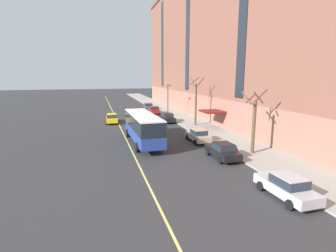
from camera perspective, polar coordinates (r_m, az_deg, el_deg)
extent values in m
plane|color=#303033|center=(32.33, -4.40, -3.11)|extent=(260.00, 260.00, 0.00)
cube|color=#9E9B93|center=(37.96, 8.97, -0.98)|extent=(5.52, 160.00, 0.15)
cube|color=brown|center=(39.73, 23.93, 19.76)|extent=(12.00, 110.00, 29.06)
cube|color=#A56A58|center=(36.18, 14.92, 1.61)|extent=(0.14, 110.00, 4.40)
cube|color=maroon|center=(39.43, 9.69, 3.16)|extent=(3.20, 3.40, 0.24)
cube|color=#1E232B|center=(36.66, 16.09, 23.39)|extent=(0.10, 2.00, 22.09)
cube|color=#1E232B|center=(55.14, 4.28, 19.42)|extent=(0.10, 2.00, 22.09)
cube|color=#1E232B|center=(74.75, -1.26, 17.20)|extent=(0.10, 2.00, 22.09)
cube|color=navy|center=(30.61, -5.47, -1.56)|extent=(2.80, 11.05, 1.23)
cube|color=black|center=(30.34, -5.52, 0.95)|extent=(2.81, 11.05, 1.50)
cube|color=white|center=(30.21, -5.54, 2.47)|extent=(2.83, 11.06, 0.12)
cube|color=#19232D|center=(35.73, -7.25, 2.19)|extent=(2.33, 0.14, 1.12)
cube|color=orange|center=(35.64, -7.28, 3.33)|extent=(1.77, 0.10, 0.28)
cube|color=black|center=(36.05, -7.19, -0.52)|extent=(2.48, 0.18, 0.24)
cube|color=white|center=(35.87, -8.59, -0.21)|extent=(0.28, 0.07, 0.18)
cube|color=white|center=(36.16, -5.81, -0.05)|extent=(0.28, 0.07, 0.18)
cylinder|color=black|center=(34.27, -8.79, -1.54)|extent=(0.32, 1.01, 1.00)
cylinder|color=black|center=(34.69, -4.65, -1.29)|extent=(0.32, 1.01, 1.00)
cylinder|color=black|center=(27.41, -6.68, -4.65)|extent=(0.32, 1.01, 1.00)
cylinder|color=black|center=(27.94, -1.55, -4.28)|extent=(0.32, 1.01, 1.00)
cube|color=black|center=(25.66, 11.75, -5.57)|extent=(1.83, 4.41, 0.64)
cube|color=#232D38|center=(25.31, 12.03, -4.40)|extent=(1.60, 1.99, 0.56)
cube|color=black|center=(25.24, 12.05, -3.74)|extent=(1.56, 1.90, 0.04)
cylinder|color=black|center=(26.55, 8.66, -5.62)|extent=(0.22, 0.64, 0.64)
cylinder|color=black|center=(27.31, 12.07, -5.28)|extent=(0.22, 0.64, 0.64)
cylinder|color=black|center=(24.21, 11.32, -7.36)|extent=(0.22, 0.64, 0.64)
cylinder|color=black|center=(25.03, 14.97, -6.91)|extent=(0.22, 0.64, 0.64)
cube|color=black|center=(44.53, -0.11, 1.65)|extent=(1.84, 4.52, 0.64)
cube|color=#232D38|center=(44.22, -0.04, 2.37)|extent=(1.58, 2.05, 0.56)
cube|color=black|center=(44.18, -0.04, 2.76)|extent=(1.54, 1.96, 0.04)
cylinder|color=black|center=(45.72, -1.58, 1.48)|extent=(0.23, 0.64, 0.64)
cylinder|color=black|center=(46.12, 0.50, 1.57)|extent=(0.23, 0.64, 0.64)
cylinder|color=black|center=(43.05, -0.77, 0.89)|extent=(0.23, 0.64, 0.64)
cylinder|color=black|center=(43.48, 1.43, 0.99)|extent=(0.23, 0.64, 0.64)
cube|color=#B7B7BC|center=(19.03, 24.26, -12.29)|extent=(1.84, 4.57, 0.64)
cube|color=#232D38|center=(18.65, 24.86, -10.82)|extent=(1.58, 2.07, 0.56)
cube|color=#B7B7BC|center=(18.55, 24.94, -9.96)|extent=(1.54, 1.98, 0.04)
cylinder|color=black|center=(19.65, 19.52, -12.20)|extent=(0.23, 0.64, 0.64)
cylinder|color=black|center=(20.65, 23.46, -11.34)|extent=(0.23, 0.64, 0.64)
cylinder|color=black|center=(17.68, 25.03, -15.31)|extent=(0.23, 0.64, 0.64)
cylinder|color=black|center=(18.79, 29.09, -14.09)|extent=(0.23, 0.64, 0.64)
cube|color=#4C4C51|center=(61.13, -4.31, 4.16)|extent=(1.90, 4.49, 0.64)
cube|color=#232D38|center=(60.84, -4.28, 4.69)|extent=(1.62, 2.04, 0.56)
cube|color=#4C4C51|center=(60.81, -4.29, 4.97)|extent=(1.59, 1.95, 0.04)
cylinder|color=black|center=(62.38, -5.32, 3.98)|extent=(0.24, 0.65, 0.64)
cylinder|color=black|center=(62.66, -3.72, 4.04)|extent=(0.24, 0.65, 0.64)
cylinder|color=black|center=(59.67, -4.91, 3.67)|extent=(0.24, 0.65, 0.64)
cylinder|color=black|center=(59.97, -3.25, 3.73)|extent=(0.24, 0.65, 0.64)
cube|color=#BCAD89|center=(31.56, 6.55, -2.30)|extent=(1.80, 4.34, 0.64)
cube|color=#232D38|center=(31.24, 6.73, -1.32)|extent=(1.55, 1.97, 0.56)
cube|color=#BCAD89|center=(31.18, 6.74, -0.78)|extent=(1.52, 1.88, 0.04)
cylinder|color=black|center=(32.54, 4.25, -2.44)|extent=(0.23, 0.64, 0.64)
cylinder|color=black|center=(33.16, 6.98, -2.23)|extent=(0.23, 0.64, 0.64)
cylinder|color=black|center=(30.13, 6.04, -3.56)|extent=(0.23, 0.64, 0.64)
cylinder|color=black|center=(30.80, 8.95, -3.31)|extent=(0.23, 0.64, 0.64)
cube|color=#B21E19|center=(54.65, -3.08, 3.37)|extent=(1.91, 4.32, 0.64)
cube|color=#232D38|center=(54.36, -3.04, 3.96)|extent=(1.65, 1.96, 0.56)
cube|color=#B21E19|center=(54.33, -3.05, 4.28)|extent=(1.62, 1.87, 0.04)
cylinder|color=black|center=(55.82, -4.26, 3.18)|extent=(0.23, 0.64, 0.64)
cylinder|color=black|center=(56.16, -2.44, 3.25)|extent=(0.23, 0.64, 0.64)
cylinder|color=black|center=(53.23, -3.75, 2.81)|extent=(0.23, 0.64, 0.64)
cylinder|color=black|center=(53.59, -1.85, 2.88)|extent=(0.23, 0.64, 0.64)
cube|color=yellow|center=(44.86, -12.14, 1.47)|extent=(1.98, 4.69, 0.64)
cube|color=#232D38|center=(44.54, -12.16, 2.19)|extent=(1.67, 2.14, 0.56)
cube|color=yellow|center=(44.50, -12.18, 2.57)|extent=(1.63, 2.05, 0.04)
cylinder|color=black|center=(46.33, -13.25, 1.32)|extent=(0.25, 0.65, 0.64)
cylinder|color=black|center=(46.35, -11.06, 1.41)|extent=(0.25, 0.65, 0.64)
cylinder|color=black|center=(43.50, -13.25, 0.71)|extent=(0.25, 0.65, 0.64)
cylinder|color=black|center=(43.53, -10.92, 0.81)|extent=(0.25, 0.65, 0.64)
cylinder|color=brown|center=(27.31, 18.15, -0.26)|extent=(0.34, 0.34, 5.27)
cylinder|color=brown|center=(27.43, 19.52, 6.22)|extent=(0.53, 1.49, 1.41)
cylinder|color=brown|center=(27.32, 17.59, 5.81)|extent=(1.26, 0.46, 0.94)
cylinder|color=brown|center=(26.46, 16.73, 5.91)|extent=(0.28, 1.97, 1.14)
cylinder|color=brown|center=(26.48, 19.10, 5.87)|extent=(1.15, 0.21, 1.19)
cylinder|color=brown|center=(41.18, 6.05, 4.63)|extent=(0.30, 0.30, 6.39)
cylinder|color=brown|center=(41.37, 7.23, 9.66)|extent=(0.36, 1.83, 1.35)
cylinder|color=brown|center=(41.67, 5.71, 9.68)|extent=(1.67, 0.21, 1.32)
cylinder|color=brown|center=(40.71, 5.30, 9.76)|extent=(0.15, 1.40, 1.45)
cylinder|color=#2D2D30|center=(50.44, -0.03, 5.64)|extent=(0.16, 0.16, 6.05)
cylinder|color=#2D2D30|center=(49.72, 0.14, 8.95)|extent=(0.10, 1.10, 0.10)
cube|color=#3D3D3F|center=(49.19, 0.31, 8.87)|extent=(0.36, 0.60, 0.20)
cylinder|color=red|center=(26.84, 14.76, -5.45)|extent=(0.24, 0.24, 0.55)
sphere|color=silver|center=(26.74, 14.80, -4.74)|extent=(0.20, 0.20, 0.20)
cylinder|color=silver|center=(26.74, 14.47, -5.37)|extent=(0.10, 0.09, 0.09)
cylinder|color=silver|center=(26.90, 15.07, -5.31)|extent=(0.10, 0.09, 0.09)
cube|color=#E0D66B|center=(34.87, -9.43, -2.18)|extent=(0.16, 140.00, 0.01)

